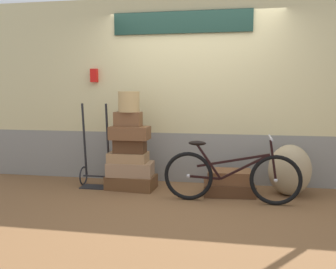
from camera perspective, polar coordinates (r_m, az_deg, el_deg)
ground at (r=4.68m, az=3.14°, el=-10.43°), size 8.48×5.20×0.06m
station_building at (r=5.30m, az=4.46°, el=7.00°), size 6.48×0.74×2.73m
suitcase_0 at (r=5.05m, az=-5.95°, el=-7.64°), size 0.70×0.44×0.19m
suitcase_1 at (r=5.01m, az=-6.08°, el=-5.52°), size 0.64×0.39×0.19m
suitcase_2 at (r=4.99m, az=-6.45°, el=-3.66°), size 0.54×0.33×0.14m
suitcase_3 at (r=4.93m, az=-6.18°, el=-1.84°), size 0.43×0.24×0.19m
suitcase_4 at (r=4.87m, az=-6.19°, el=0.26°), size 0.54×0.30×0.18m
suitcase_5 at (r=4.88m, az=-6.46°, el=2.49°), size 0.37×0.21×0.20m
suitcase_6 at (r=4.84m, az=9.80°, el=-8.57°), size 0.70×0.50×0.16m
suitcase_7 at (r=4.79m, az=9.88°, el=-6.71°), size 0.59×0.40×0.17m
wicker_basket at (r=4.86m, az=-6.34°, el=5.29°), size 0.29×0.29×0.28m
luggage_trolley at (r=5.23m, az=-11.54°, el=-5.19°), size 0.44×0.36×1.20m
burlap_sack at (r=4.94m, az=19.06°, el=-5.45°), size 0.55×0.47×0.68m
bicycle at (r=4.44m, az=10.05°, el=-6.63°), size 1.68×0.46×0.84m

